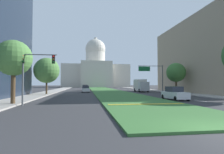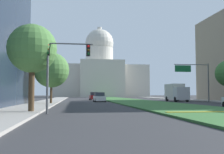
% 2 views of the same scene
% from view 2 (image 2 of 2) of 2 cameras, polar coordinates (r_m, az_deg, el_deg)
% --- Properties ---
extents(ground_plane, '(260.00, 260.00, 0.00)m').
position_cam_2_polar(ground_plane, '(60.60, 1.68, -4.93)').
color(ground_plane, '#333335').
extents(grass_median, '(8.51, 93.90, 0.14)m').
position_cam_2_polar(grass_median, '(55.46, 2.58, -4.99)').
color(grass_median, '#386B33').
rests_on(grass_median, ground_plane).
extents(median_curb_nose, '(7.66, 0.50, 0.04)m').
position_cam_2_polar(median_curb_nose, '(20.40, 21.86, -6.95)').
color(median_curb_nose, gold).
rests_on(median_curb_nose, grass_median).
extents(lane_dashes_right, '(0.16, 59.84, 0.01)m').
position_cam_2_polar(lane_dashes_right, '(53.67, 12.29, -5.03)').
color(lane_dashes_right, silver).
rests_on(lane_dashes_right, ground_plane).
extents(sidewalk_left, '(4.00, 93.90, 0.15)m').
position_cam_2_polar(sidewalk_left, '(49.53, -13.12, -5.06)').
color(sidewalk_left, '#9E9991').
rests_on(sidewalk_left, ground_plane).
extents(sidewalk_right, '(4.00, 93.90, 0.15)m').
position_cam_2_polar(sidewalk_right, '(55.12, 18.70, -4.81)').
color(sidewalk_right, '#9E9991').
rests_on(sidewalk_right, ground_plane).
extents(capitol_building, '(37.90, 25.96, 29.88)m').
position_cam_2_polar(capitol_building, '(111.79, -2.70, 0.46)').
color(capitol_building, beige).
rests_on(capitol_building, ground_plane).
extents(traffic_light_near_left, '(3.34, 0.35, 5.20)m').
position_cam_2_polar(traffic_light_near_left, '(19.35, -11.20, 3.45)').
color(traffic_light_near_left, '#515456').
rests_on(traffic_light_near_left, ground_plane).
extents(overhead_guide_sign, '(6.12, 0.20, 6.50)m').
position_cam_2_polar(overhead_guide_sign, '(46.58, 17.54, 0.57)').
color(overhead_guide_sign, '#515456').
rests_on(overhead_guide_sign, ground_plane).
extents(street_tree_left_near, '(3.66, 3.66, 6.64)m').
position_cam_2_polar(street_tree_left_near, '(20.76, -16.82, 5.78)').
color(street_tree_left_near, '#4C3823').
rests_on(street_tree_left_near, ground_plane).
extents(street_tree_left_mid, '(4.85, 4.85, 7.10)m').
position_cam_2_polar(street_tree_left_mid, '(37.38, -12.93, 1.46)').
color(street_tree_left_mid, '#4C3823').
rests_on(street_tree_left_mid, ground_plane).
extents(sedan_midblock, '(1.94, 4.18, 1.64)m').
position_cam_2_polar(sedan_midblock, '(46.03, -2.75, -4.40)').
color(sedan_midblock, silver).
rests_on(sedan_midblock, ground_plane).
extents(sedan_distant, '(1.95, 4.25, 1.73)m').
position_cam_2_polar(sedan_distant, '(57.54, -3.90, -4.19)').
color(sedan_distant, maroon).
rests_on(sedan_distant, ground_plane).
extents(box_truck_delivery, '(2.40, 6.40, 3.20)m').
position_cam_2_polar(box_truck_delivery, '(49.65, 13.67, -3.20)').
color(box_truck_delivery, '#BCBCC1').
rests_on(box_truck_delivery, ground_plane).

